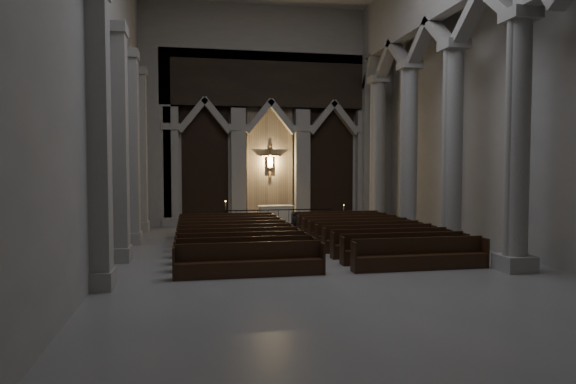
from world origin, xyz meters
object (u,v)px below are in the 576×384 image
object	(u,v)px
candle_stand_left	(226,222)
worshipper	(295,223)
pews	(304,240)
altar_rail	(279,216)
candle_stand_right	(344,222)
altar	(276,214)

from	to	relation	value
candle_stand_left	worshipper	xyz separation A→B (m)	(3.14, -2.17, 0.12)
pews	worshipper	xyz separation A→B (m)	(0.47, 4.02, 0.20)
altar_rail	worshipper	bearing A→B (deg)	-76.23
candle_stand_left	candle_stand_right	world-z (taller)	candle_stand_left
pews	worshipper	world-z (taller)	worshipper
altar_rail	pews	bearing A→B (deg)	-90.00
altar_rail	candle_stand_right	distance (m)	3.49
altar	candle_stand_left	world-z (taller)	candle_stand_left
altar_rail	pews	size ratio (longest dim) A/B	0.55
worshipper	altar	bearing A→B (deg)	96.65
pews	altar	bearing A→B (deg)	89.08
candle_stand_right	altar_rail	bearing A→B (deg)	-178.91
altar	worshipper	world-z (taller)	altar
candle_stand_left	altar_rail	bearing A→B (deg)	-5.34
altar_rail	candle_stand_left	world-z (taller)	candle_stand_left
candle_stand_right	pews	xyz separation A→B (m)	(-3.47, -6.01, -0.01)
candle_stand_left	worshipper	bearing A→B (deg)	-34.64
candle_stand_left	pews	bearing A→B (deg)	-66.69
candle_stand_right	worshipper	distance (m)	3.60
altar	pews	size ratio (longest dim) A/B	0.19
altar	pews	xyz separation A→B (m)	(-0.12, -7.58, -0.31)
candle_stand_left	candle_stand_right	bearing A→B (deg)	-1.71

